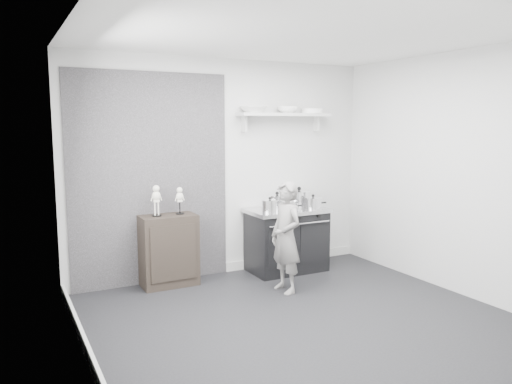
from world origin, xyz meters
The scene contains 16 objects.
ground centered at (0.00, 0.00, 0.00)m, with size 4.00×4.00×0.00m, color black.
room_shell centered at (-0.09, 0.15, 1.64)m, with size 4.02×3.62×2.71m.
wall_shelf centered at (0.80, 1.68, 2.01)m, with size 1.30×0.26×0.24m.
stove centered at (0.73, 1.48, 0.41)m, with size 1.02×0.64×0.82m.
side_cabinet centered at (-0.81, 1.61, 0.42)m, with size 0.65×0.38×0.84m, color black.
child centered at (0.30, 0.78, 0.63)m, with size 0.46×0.30×1.27m, color gray.
pot_front_left centered at (0.43, 1.38, 0.89)m, with size 0.30×0.22×0.19m.
pot_back_left centered at (0.67, 1.62, 0.90)m, with size 0.34×0.26×0.21m.
pot_back_right centered at (0.97, 1.57, 0.92)m, with size 0.40×0.31×0.26m.
pot_front_right centered at (1.02, 1.31, 0.90)m, with size 0.31×0.23×0.19m.
pot_front_center centered at (0.64, 1.30, 0.89)m, with size 0.29×0.20×0.17m.
skeleton_full centered at (-0.94, 1.61, 1.05)m, with size 0.12×0.07×0.41m, color white, non-canonical shape.
skeleton_torso centered at (-0.66, 1.61, 1.03)m, with size 0.10×0.07×0.37m, color white, non-canonical shape.
bowl_large centered at (0.35, 1.67, 2.08)m, with size 0.33×0.33×0.08m, color white.
bowl_small centered at (0.85, 1.67, 2.08)m, with size 0.26×0.26×0.08m, color white.
plate_stack centered at (1.23, 1.67, 2.07)m, with size 0.29×0.29×0.06m, color white.
Camera 1 is at (-2.54, -3.95, 1.90)m, focal length 35.00 mm.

